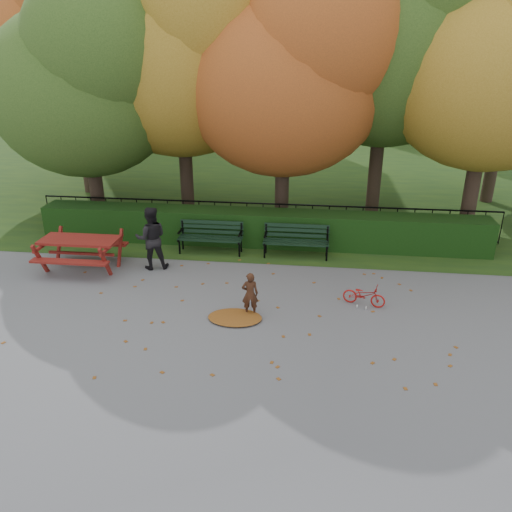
# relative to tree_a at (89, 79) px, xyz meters

# --- Properties ---
(ground) EXTENTS (90.00, 90.00, 0.00)m
(ground) POSITION_rel_tree_a_xyz_m (5.19, -5.58, -4.52)
(ground) COLOR slate
(ground) RESTS_ON ground
(grass_strip) EXTENTS (90.00, 90.00, 0.00)m
(grass_strip) POSITION_rel_tree_a_xyz_m (5.19, 8.42, -4.52)
(grass_strip) COLOR #1E3A17
(grass_strip) RESTS_ON ground
(building_left) EXTENTS (10.00, 7.00, 15.00)m
(building_left) POSITION_rel_tree_a_xyz_m (-3.81, 20.42, 2.98)
(building_left) COLOR #B5A58C
(building_left) RESTS_ON ground
(building_right) EXTENTS (9.00, 6.00, 12.00)m
(building_right) POSITION_rel_tree_a_xyz_m (13.19, 22.42, 1.48)
(building_right) COLOR #B5A58C
(building_right) RESTS_ON ground
(hedge) EXTENTS (13.00, 0.90, 1.00)m
(hedge) POSITION_rel_tree_a_xyz_m (5.19, -1.08, -4.02)
(hedge) COLOR black
(hedge) RESTS_ON ground
(iron_fence) EXTENTS (14.00, 0.04, 1.02)m
(iron_fence) POSITION_rel_tree_a_xyz_m (5.19, -0.28, -3.98)
(iron_fence) COLOR black
(iron_fence) RESTS_ON ground
(tree_a) EXTENTS (5.88, 5.60, 7.48)m
(tree_a) POSITION_rel_tree_a_xyz_m (0.00, 0.00, 0.00)
(tree_a) COLOR #2E201A
(tree_a) RESTS_ON ground
(tree_b) EXTENTS (6.72, 6.40, 8.79)m
(tree_b) POSITION_rel_tree_a_xyz_m (2.74, 1.17, 0.88)
(tree_b) COLOR #2E201A
(tree_b) RESTS_ON ground
(tree_c) EXTENTS (6.30, 6.00, 8.00)m
(tree_c) POSITION_rel_tree_a_xyz_m (6.02, 0.38, 0.30)
(tree_c) COLOR #2E201A
(tree_c) RESTS_ON ground
(tree_d) EXTENTS (7.14, 6.80, 9.58)m
(tree_d) POSITION_rel_tree_a_xyz_m (9.07, 1.65, 1.46)
(tree_d) COLOR #2E201A
(tree_d) RESTS_ON ground
(tree_e) EXTENTS (6.09, 5.80, 8.16)m
(tree_e) POSITION_rel_tree_a_xyz_m (11.71, 0.19, 0.56)
(tree_e) COLOR #2E201A
(tree_e) RESTS_ON ground
(tree_f) EXTENTS (6.93, 6.60, 9.19)m
(tree_f) POSITION_rel_tree_a_xyz_m (-1.94, 3.66, 1.17)
(tree_f) COLOR #2E201A
(tree_f) RESTS_ON ground
(bench_left) EXTENTS (1.80, 0.57, 0.88)m
(bench_left) POSITION_rel_tree_a_xyz_m (3.89, -1.88, -4.00)
(bench_left) COLOR black
(bench_left) RESTS_ON ground
(bench_right) EXTENTS (1.80, 0.57, 0.88)m
(bench_right) POSITION_rel_tree_a_xyz_m (6.29, -1.88, -4.00)
(bench_right) COLOR black
(bench_right) RESTS_ON ground
(picnic_table) EXTENTS (1.99, 1.60, 0.96)m
(picnic_table) POSITION_rel_tree_a_xyz_m (0.79, -3.47, -3.86)
(picnic_table) COLOR maroon
(picnic_table) RESTS_ON ground
(leaf_pile) EXTENTS (1.22, 0.88, 0.08)m
(leaf_pile) POSITION_rel_tree_a_xyz_m (5.17, -5.58, -4.48)
(leaf_pile) COLOR brown
(leaf_pile) RESTS_ON ground
(leaf_scatter) EXTENTS (9.00, 5.70, 0.01)m
(leaf_scatter) POSITION_rel_tree_a_xyz_m (5.19, -5.28, -4.51)
(leaf_scatter) COLOR brown
(leaf_scatter) RESTS_ON ground
(child) EXTENTS (0.40, 0.30, 0.99)m
(child) POSITION_rel_tree_a_xyz_m (5.47, -5.33, -4.03)
(child) COLOR #3D2013
(child) RESTS_ON ground
(adult) EXTENTS (0.96, 0.84, 1.66)m
(adult) POSITION_rel_tree_a_xyz_m (2.60, -3.16, -3.69)
(adult) COLOR black
(adult) RESTS_ON ground
(bicycle) EXTENTS (1.01, 0.58, 0.50)m
(bicycle) POSITION_rel_tree_a_xyz_m (7.95, -4.59, -4.27)
(bicycle) COLOR #B51410
(bicycle) RESTS_ON ground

